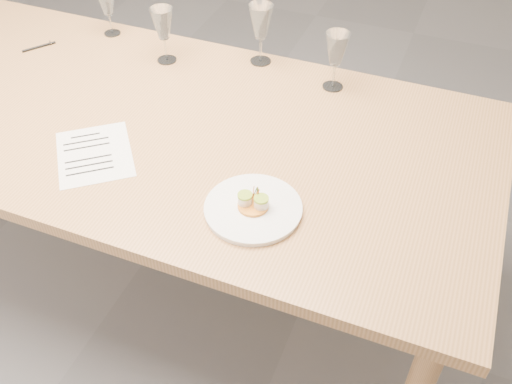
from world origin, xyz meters
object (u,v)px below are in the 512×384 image
at_px(dining_table, 117,125).
at_px(wine_glass_3, 261,23).
at_px(wine_glass_1, 107,3).
at_px(dinner_plate, 253,208).
at_px(ballpoint_pen, 39,47).
at_px(wine_glass_4, 336,50).
at_px(wine_glass_2, 163,25).
at_px(recipe_sheet, 94,154).

relative_size(dining_table, wine_glass_3, 11.43).
bearing_deg(wine_glass_1, dining_table, -57.42).
height_order(dining_table, dinner_plate, dinner_plate).
relative_size(dining_table, ballpoint_pen, 22.59).
bearing_deg(dinner_plate, dining_table, 155.90).
xyz_separation_m(wine_glass_1, wine_glass_3, (0.60, 0.02, 0.02)).
xyz_separation_m(dinner_plate, wine_glass_3, (-0.26, 0.70, 0.14)).
xyz_separation_m(dinner_plate, wine_glass_1, (-0.85, 0.68, 0.11)).
bearing_deg(dining_table, wine_glass_4, 31.54).
xyz_separation_m(ballpoint_pen, wine_glass_3, (0.79, 0.21, 0.14)).
distance_m(wine_glass_1, wine_glass_3, 0.60).
height_order(dining_table, wine_glass_2, wine_glass_2).
distance_m(dinner_plate, ballpoint_pen, 1.15).
xyz_separation_m(dining_table, wine_glass_1, (-0.27, 0.42, 0.19)).
height_order(recipe_sheet, wine_glass_2, wine_glass_2).
relative_size(wine_glass_2, wine_glass_4, 1.00).
height_order(dining_table, wine_glass_3, wine_glass_3).
relative_size(ballpoint_pen, wine_glass_4, 0.55).
bearing_deg(recipe_sheet, dining_table, 70.02).
bearing_deg(wine_glass_1, dinner_plate, -38.61).
relative_size(dinner_plate, recipe_sheet, 0.76).
bearing_deg(dinner_plate, wine_glass_1, 141.39).
distance_m(wine_glass_1, wine_glass_2, 0.30).
relative_size(recipe_sheet, wine_glass_3, 1.60).
height_order(recipe_sheet, wine_glass_3, wine_glass_3).
distance_m(dinner_plate, recipe_sheet, 0.52).
bearing_deg(wine_glass_2, dinner_plate, -45.88).
distance_m(recipe_sheet, wine_glass_2, 0.56).
bearing_deg(dining_table, wine_glass_3, 53.03).
height_order(dining_table, ballpoint_pen, ballpoint_pen).
bearing_deg(wine_glass_2, wine_glass_4, 5.14).
bearing_deg(wine_glass_3, wine_glass_1, -178.19).
distance_m(dining_table, wine_glass_2, 0.38).
relative_size(dinner_plate, wine_glass_4, 1.31).
bearing_deg(wine_glass_3, ballpoint_pen, -165.07).
distance_m(dinner_plate, wine_glass_2, 0.82).
xyz_separation_m(dining_table, ballpoint_pen, (-0.46, 0.23, 0.07)).
bearing_deg(ballpoint_pen, wine_glass_3, -40.30).
distance_m(recipe_sheet, wine_glass_4, 0.81).
bearing_deg(ballpoint_pen, wine_glass_2, -44.06).
xyz_separation_m(dinner_plate, wine_glass_2, (-0.57, 0.58, 0.12)).
distance_m(wine_glass_2, wine_glass_4, 0.60).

